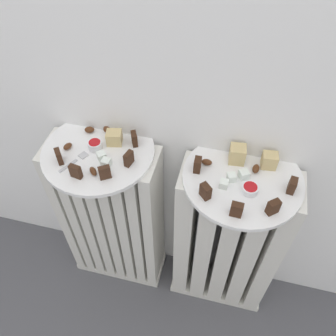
{
  "coord_description": "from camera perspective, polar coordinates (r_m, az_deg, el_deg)",
  "views": [
    {
      "loc": [
        0.15,
        -0.32,
        1.37
      ],
      "look_at": [
        0.0,
        0.28,
        0.66
      ],
      "focal_mm": 37.55,
      "sensor_mm": 36.0,
      "label": 1
    }
  ],
  "objects": [
    {
      "name": "dark_cake_slice_right_4",
      "position": [
        0.9,
        19.51,
        -2.72
      ],
      "size": [
        0.02,
        0.03,
        0.04
      ],
      "primitive_type": "cube",
      "rotation": [
        0.0,
        0.0,
        1.44
      ],
      "color": "#382114",
      "rests_on": "plate_right"
    },
    {
      "name": "marble_cake_slice_left_0",
      "position": [
        0.98,
        -8.72,
        4.9
      ],
      "size": [
        0.05,
        0.04,
        0.04
      ],
      "primitive_type": "cube",
      "rotation": [
        0.0,
        0.0,
        0.21
      ],
      "color": "tan",
      "rests_on": "plate_left"
    },
    {
      "name": "turkish_delight_right_0",
      "position": [
        0.91,
        12.2,
        -1.02
      ],
      "size": [
        0.03,
        0.03,
        0.02
      ],
      "primitive_type": "cube",
      "rotation": [
        0.0,
        0.0,
        0.54
      ],
      "color": "white",
      "rests_on": "plate_right"
    },
    {
      "name": "turkish_delight_right_1",
      "position": [
        0.9,
        10.25,
        -1.48
      ],
      "size": [
        0.03,
        0.03,
        0.02
      ],
      "primitive_type": "cube",
      "rotation": [
        0.0,
        0.0,
        0.34
      ],
      "color": "white",
      "rests_on": "plate_right"
    },
    {
      "name": "dark_cake_slice_right_2",
      "position": [
        0.83,
        11.07,
        -6.65
      ],
      "size": [
        0.03,
        0.02,
        0.04
      ],
      "primitive_type": "cube",
      "rotation": [
        0.0,
        0.0,
        -0.05
      ],
      "color": "#382114",
      "rests_on": "plate_right"
    },
    {
      "name": "medjool_date_left_1",
      "position": [
        1.03,
        -12.63,
        6.09
      ],
      "size": [
        0.03,
        0.03,
        0.02
      ],
      "primitive_type": "ellipsoid",
      "rotation": [
        0.0,
        0.0,
        0.29
      ],
      "color": "#4C2814",
      "rests_on": "plate_left"
    },
    {
      "name": "medjool_date_left_3",
      "position": [
        0.92,
        -12.05,
        -0.5
      ],
      "size": [
        0.03,
        0.03,
        0.02
      ],
      "primitive_type": "ellipsoid",
      "rotation": [
        0.0,
        0.0,
        2.34
      ],
      "color": "#4C2814",
      "rests_on": "plate_left"
    },
    {
      "name": "jam_bowl_left",
      "position": [
        0.97,
        -11.75,
        3.68
      ],
      "size": [
        0.04,
        0.04,
        0.03
      ],
      "color": "white",
      "rests_on": "plate_left"
    },
    {
      "name": "plate_right",
      "position": [
        0.92,
        12.01,
        -1.67
      ],
      "size": [
        0.31,
        0.31,
        0.01
      ],
      "primitive_type": "cylinder",
      "color": "white",
      "rests_on": "radiator_right"
    },
    {
      "name": "marble_cake_slice_right_0",
      "position": [
        0.94,
        16.14,
        1.17
      ],
      "size": [
        0.04,
        0.04,
        0.04
      ],
      "primitive_type": "cube",
      "rotation": [
        0.0,
        0.0,
        0.12
      ],
      "color": "tan",
      "rests_on": "plate_right"
    },
    {
      "name": "jam_bowl_right",
      "position": [
        0.88,
        13.16,
        -3.31
      ],
      "size": [
        0.04,
        0.04,
        0.02
      ],
      "color": "white",
      "rests_on": "plate_right"
    },
    {
      "name": "radiator_left",
      "position": [
        1.25,
        -8.9,
        -8.3
      ],
      "size": [
        0.34,
        0.14,
        0.67
      ],
      "color": "silver",
      "rests_on": "ground_plane"
    },
    {
      "name": "dark_cake_slice_right_1",
      "position": [
        0.85,
        6.1,
        -3.78
      ],
      "size": [
        0.03,
        0.03,
        0.04
      ],
      "primitive_type": "cube",
      "rotation": [
        0.0,
        0.0,
        -0.79
      ],
      "color": "#382114",
      "rests_on": "plate_right"
    },
    {
      "name": "medjool_date_right_0",
      "position": [
        0.92,
        6.31,
        0.96
      ],
      "size": [
        0.03,
        0.02,
        0.02
      ],
      "primitive_type": "ellipsoid",
      "rotation": [
        0.0,
        0.0,
        3.14
      ],
      "color": "#4C2814",
      "rests_on": "plate_right"
    },
    {
      "name": "dark_cake_slice_left_2",
      "position": [
        0.89,
        -10.23,
        -0.72
      ],
      "size": [
        0.03,
        0.03,
        0.04
      ],
      "primitive_type": "cube",
      "rotation": [
        0.0,
        0.0,
        0.57
      ],
      "color": "#382114",
      "rests_on": "plate_left"
    },
    {
      "name": "turkish_delight_right_2",
      "position": [
        0.88,
        9.05,
        -2.58
      ],
      "size": [
        0.02,
        0.02,
        0.02
      ],
      "primitive_type": "cube",
      "rotation": [
        0.0,
        0.0,
        1.49
      ],
      "color": "white",
      "rests_on": "plate_right"
    },
    {
      "name": "dark_cake_slice_left_3",
      "position": [
        0.92,
        -6.4,
        1.53
      ],
      "size": [
        0.02,
        0.03,
        0.04
      ],
      "primitive_type": "cube",
      "rotation": [
        0.0,
        0.0,
        1.31
      ],
      "color": "#382114",
      "rests_on": "plate_left"
    },
    {
      "name": "dark_cake_slice_right_3",
      "position": [
        0.85,
        16.7,
        -6.1
      ],
      "size": [
        0.03,
        0.03,
        0.04
      ],
      "primitive_type": "cube",
      "rotation": [
        0.0,
        0.0,
        0.69
      ],
      "color": "#382114",
      "rests_on": "plate_right"
    },
    {
      "name": "radiator_right",
      "position": [
        1.2,
        9.37,
        -12.11
      ],
      "size": [
        0.34,
        0.14,
        0.67
      ],
      "color": "silver",
      "rests_on": "ground_plane"
    },
    {
      "name": "fork",
      "position": [
        0.96,
        -14.76,
        1.17
      ],
      "size": [
        0.05,
        0.09,
        0.0
      ],
      "color": "#B7B7BC",
      "rests_on": "plate_left"
    },
    {
      "name": "turkish_delight_left_0",
      "position": [
        0.93,
        -10.01,
        0.86
      ],
      "size": [
        0.02,
        0.02,
        0.02
      ],
      "primitive_type": "cube",
      "rotation": [
        0.0,
        0.0,
        1.47
      ],
      "color": "white",
      "rests_on": "plate_left"
    },
    {
      "name": "dark_cake_slice_left_1",
      "position": [
        0.91,
        -14.77,
        -0.56
      ],
      "size": [
        0.03,
        0.02,
        0.04
      ],
      "primitive_type": "cube",
      "rotation": [
        0.0,
        0.0,
        -0.17
      ],
      "color": "#382114",
      "rests_on": "plate_left"
    },
    {
      "name": "medjool_date_right_1",
      "position": [
        0.93,
        14.08,
        -0.12
      ],
      "size": [
        0.02,
        0.03,
        0.02
      ],
      "primitive_type": "ellipsoid",
      "rotation": [
        0.0,
        0.0,
        1.45
      ],
      "color": "#4C2814",
      "rests_on": "plate_right"
    },
    {
      "name": "dark_cake_slice_left_4",
      "position": [
        0.97,
        -5.48,
        4.74
      ],
      "size": [
        0.03,
        0.03,
        0.04
      ],
      "primitive_type": "cube",
      "rotation": [
        0.0,
        0.0,
        2.05
      ],
      "color": "#382114",
      "rests_on": "plate_left"
    },
    {
      "name": "marble_cake_slice_right_1",
      "position": [
        0.93,
        11.19,
        2.19
      ],
      "size": [
        0.04,
        0.04,
        0.05
      ],
      "primitive_type": "cube",
      "rotation": [
        0.0,
        0.0,
        0.11
      ],
      "color": "tan",
      "rests_on": "plate_right"
    },
    {
      "name": "turkish_delight_left_1",
      "position": [
        0.95,
        -10.74,
        1.94
      ],
      "size": [
        0.03,
        0.03,
        0.02
      ],
      "primitive_type": "cube",
      "rotation": [
        0.0,
        0.0,
        0.72
      ],
      "color": "white",
      "rests_on": "plate_left"
    },
    {
      "name": "medjool_date_left_0",
      "position": [
        1.0,
        -15.98,
        3.4
      ],
      "size": [
        0.03,
        0.03,
        0.02
      ],
      "primitive_type": "ellipsoid",
      "rotation": [
        0.0,
        0.0,
        1.2
      ],
      "color": "#4C2814",
      "rests_on": "plate_left"
    },
    {
      "name": "plate_left",
      "position": [
        0.98,
        -11.26,
        2.63
      ],
      "size": [
        0.31,
        0.31,
        0.01
      ],
      "primitive_type": "cylinder",
      "color": "white",
      "rests_on": "radiator_left"
    },
    {
      "name": "medjool_date_left_2",
      "position": [
        1.02,
        -9.89,
        6.31
      ],
      "size": [
        0.02,
        0.02,
        0.02
      ],
      "primitive_type": "ellipsoid",
      "rotation": [
        0.0,
        0.0,
        1.54
      ],
      "color": "#4C2814",
      "rests_on": "plate_left"
    },
    {
      "name": "dark_cake_slice_left_0",
      "position": [
        0.96,
        -17.29,
        1.81
      ],
      "size": [
        0.03,
        0.03,
        0.04
      ],
      "primitive_type": "cube",
      "rotation": [
        0.0,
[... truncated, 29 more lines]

